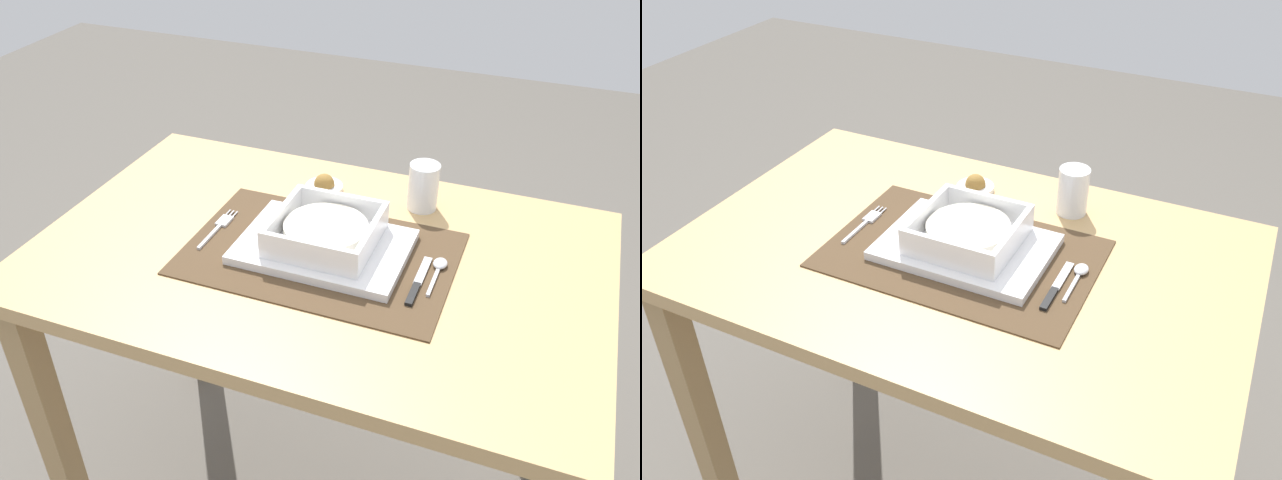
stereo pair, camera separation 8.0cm
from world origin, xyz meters
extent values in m
cube|color=tan|center=(0.00, 0.00, 0.70)|extent=(1.00, 0.65, 0.03)
cube|color=#A48252|center=(-0.45, -0.28, 0.34)|extent=(0.05, 0.05, 0.69)
cube|color=#A48252|center=(-0.45, 0.28, 0.34)|extent=(0.05, 0.05, 0.69)
cube|color=#A48252|center=(0.45, 0.28, 0.34)|extent=(0.05, 0.05, 0.69)
cube|color=#4C3823|center=(0.01, -0.01, 0.72)|extent=(0.47, 0.31, 0.00)
cube|color=white|center=(0.01, 0.00, 0.73)|extent=(0.29, 0.20, 0.02)
cube|color=white|center=(0.01, 0.01, 0.74)|extent=(0.18, 0.18, 0.01)
cube|color=white|center=(-0.07, 0.01, 0.77)|extent=(0.01, 0.18, 0.04)
cube|color=white|center=(0.09, 0.01, 0.77)|extent=(0.01, 0.18, 0.04)
cube|color=white|center=(0.01, -0.08, 0.77)|extent=(0.16, 0.01, 0.04)
cube|color=white|center=(0.01, 0.09, 0.77)|extent=(0.16, 0.01, 0.04)
cylinder|color=silver|center=(0.01, 0.01, 0.76)|extent=(0.15, 0.15, 0.02)
cube|color=silver|center=(-0.20, -0.04, 0.72)|extent=(0.01, 0.08, 0.00)
cube|color=silver|center=(-0.20, 0.02, 0.72)|extent=(0.02, 0.04, 0.00)
cylinder|color=silver|center=(-0.20, 0.05, 0.72)|extent=(0.00, 0.02, 0.00)
cylinder|color=silver|center=(-0.20, 0.05, 0.72)|extent=(0.00, 0.02, 0.00)
cylinder|color=silver|center=(-0.19, 0.05, 0.72)|extent=(0.00, 0.02, 0.00)
cube|color=silver|center=(0.21, -0.03, 0.72)|extent=(0.01, 0.07, 0.00)
ellipsoid|color=silver|center=(0.21, 0.03, 0.73)|extent=(0.02, 0.03, 0.01)
cube|color=black|center=(0.19, -0.07, 0.73)|extent=(0.01, 0.06, 0.01)
cube|color=silver|center=(0.19, 0.00, 0.73)|extent=(0.01, 0.08, 0.00)
cylinder|color=white|center=(0.13, 0.21, 0.77)|extent=(0.06, 0.06, 0.09)
cylinder|color=#C64C1E|center=(0.13, 0.21, 0.74)|extent=(0.05, 0.05, 0.04)
cylinder|color=white|center=(-0.07, 0.20, 0.73)|extent=(0.08, 0.08, 0.01)
sphere|color=olive|center=(-0.07, 0.20, 0.73)|extent=(0.04, 0.04, 0.04)
camera|label=1|loc=(0.36, -0.91, 1.40)|focal=37.71mm
camera|label=2|loc=(0.43, -0.88, 1.40)|focal=37.71mm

